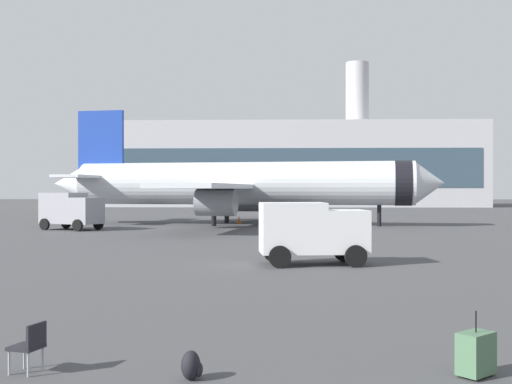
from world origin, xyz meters
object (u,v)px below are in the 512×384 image
cargo_van (312,230)px  safety_cone_near (288,216)px  safety_cone_mid (239,220)px  traveller_backpack (192,366)px  gate_chair (30,344)px  service_truck (71,209)px  airplane_at_gate (240,184)px  rolling_suitcase (476,353)px

cargo_van → safety_cone_near: bearing=90.4°
safety_cone_near → cargo_van: bearing=-89.6°
safety_cone_mid → traveller_backpack: bearing=-87.5°
gate_chair → service_truck: bearing=107.5°
airplane_at_gate → service_truck: (-12.77, -7.49, -2.05)m
cargo_van → rolling_suitcase: bearing=-83.1°
service_truck → traveller_backpack: service_truck is taller
service_truck → rolling_suitcase: (19.41, -37.62, -1.22)m
service_truck → gate_chair: size_ratio=6.14×
traveller_backpack → gate_chair: gate_chair is taller
airplane_at_gate → service_truck: bearing=-149.6°
cargo_van → airplane_at_gate: bearing=99.2°
service_truck → cargo_van: 28.21m
rolling_suitcase → airplane_at_gate: bearing=98.4°
safety_cone_mid → traveller_backpack: 47.94m
airplane_at_gate → cargo_van: size_ratio=7.75×
service_truck → rolling_suitcase: bearing=-62.7°
airplane_at_gate → rolling_suitcase: size_ratio=32.47×
cargo_van → service_truck: bearing=128.4°
service_truck → safety_cone_near: (17.24, 17.80, -1.28)m
safety_cone_mid → rolling_suitcase: bearing=-81.8°
traveller_backpack → gate_chair: size_ratio=0.56×
rolling_suitcase → gate_chair: bearing=-179.5°
cargo_van → traveller_backpack: 16.17m
airplane_at_gate → rolling_suitcase: 45.71m
service_truck → cargo_van: (17.53, -22.10, -0.16)m
airplane_at_gate → safety_cone_mid: airplane_at_gate is taller
rolling_suitcase → traveller_backpack: (-4.73, -0.34, -0.16)m
airplane_at_gate → gate_chair: size_ratio=41.53×
gate_chair → safety_cone_near: bearing=84.5°
service_truck → traveller_backpack: (14.67, -37.96, -1.37)m
cargo_van → gate_chair: bearing=-110.0°
safety_cone_near → safety_cone_mid: 9.16m
service_truck → safety_cone_mid: (12.55, 9.93, -1.26)m
service_truck → rolling_suitcase: size_ratio=4.80×
airplane_at_gate → gate_chair: 45.29m
safety_cone_mid → cargo_van: bearing=-81.2°
airplane_at_gate → safety_cone_mid: 4.12m
cargo_van → rolling_suitcase: size_ratio=4.19×
airplane_at_gate → traveller_backpack: airplane_at_gate is taller
safety_cone_mid → gate_chair: bearing=-90.8°
service_truck → gate_chair: bearing=-72.5°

